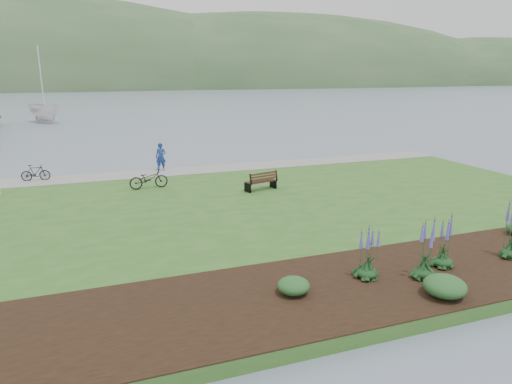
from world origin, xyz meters
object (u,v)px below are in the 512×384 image
Objects in this scene: bicycle_a at (149,179)px; sailboat at (46,123)px; park_bench at (262,181)px; person at (161,155)px.

sailboat reaches higher than bicycle_a.
bicycle_a is (-5.34, 2.34, 0.01)m from park_bench.
sailboat is at bearing 93.29° from park_bench.
bicycle_a is at bearing -107.09° from sailboat.
sailboat is at bearing 123.13° from person.
park_bench is at bearing -100.91° from sailboat.
sailboat is at bearing 7.37° from bicycle_a.
person is 4.36m from bicycle_a.
park_bench is 44.51m from sailboat.
bicycle_a is at bearing 142.42° from park_bench.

